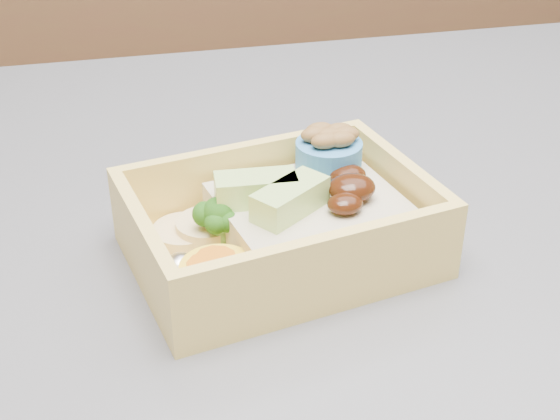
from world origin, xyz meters
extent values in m
cube|color=brown|center=(0.00, 1.20, 0.45)|extent=(3.20, 0.60, 0.90)
cube|color=#3C3B41|center=(0.00, -0.10, 0.90)|extent=(1.24, 0.84, 0.04)
cube|color=#F1CC63|center=(-0.12, -0.06, 0.92)|extent=(0.20, 0.16, 0.01)
cube|color=#F1CC63|center=(-0.13, 0.00, 0.95)|extent=(0.17, 0.04, 0.04)
cube|color=#F1CC63|center=(-0.11, -0.12, 0.95)|extent=(0.17, 0.04, 0.04)
cube|color=#F1CC63|center=(-0.04, -0.05, 0.95)|extent=(0.03, 0.11, 0.04)
cube|color=#F1CC63|center=(-0.20, -0.08, 0.95)|extent=(0.03, 0.11, 0.04)
cube|color=tan|center=(-0.10, -0.06, 0.94)|extent=(0.12, 0.12, 0.03)
ellipsoid|color=black|center=(-0.08, -0.06, 0.96)|extent=(0.03, 0.03, 0.02)
ellipsoid|color=black|center=(-0.07, -0.04, 0.96)|extent=(0.03, 0.02, 0.01)
ellipsoid|color=black|center=(-0.09, -0.07, 0.96)|extent=(0.02, 0.02, 0.01)
cube|color=#B4DE74|center=(-0.12, -0.07, 0.96)|extent=(0.05, 0.05, 0.02)
cube|color=#B4DE74|center=(-0.13, -0.05, 0.96)|extent=(0.05, 0.02, 0.02)
cylinder|color=#6EA85A|center=(-0.16, -0.05, 0.94)|extent=(0.01, 0.01, 0.02)
sphere|color=#225713|center=(-0.16, -0.05, 0.95)|extent=(0.02, 0.02, 0.02)
sphere|color=#225713|center=(-0.15, -0.05, 0.95)|extent=(0.02, 0.02, 0.02)
sphere|color=#225713|center=(-0.17, -0.05, 0.95)|extent=(0.02, 0.02, 0.02)
sphere|color=#225713|center=(-0.15, -0.06, 0.95)|extent=(0.01, 0.01, 0.01)
sphere|color=#225713|center=(-0.16, -0.06, 0.95)|extent=(0.01, 0.01, 0.01)
sphere|color=#225713|center=(-0.16, -0.05, 0.95)|extent=(0.01, 0.01, 0.01)
cylinder|color=yellow|center=(-0.17, -0.10, 0.94)|extent=(0.04, 0.04, 0.02)
cylinder|color=orange|center=(-0.17, -0.10, 0.95)|extent=(0.02, 0.02, 0.00)
cylinder|color=orange|center=(-0.17, -0.10, 0.95)|extent=(0.02, 0.02, 0.00)
cylinder|color=tan|center=(-0.18, -0.04, 0.93)|extent=(0.04, 0.04, 0.01)
cylinder|color=tan|center=(-0.16, -0.04, 0.94)|extent=(0.04, 0.04, 0.01)
ellipsoid|color=silver|center=(-0.15, -0.02, 0.94)|extent=(0.02, 0.02, 0.02)
ellipsoid|color=silver|center=(-0.18, -0.08, 0.94)|extent=(0.02, 0.02, 0.02)
cylinder|color=#3A83C5|center=(-0.08, -0.02, 0.96)|extent=(0.04, 0.04, 0.02)
ellipsoid|color=brown|center=(-0.08, -0.02, 0.98)|extent=(0.02, 0.01, 0.01)
ellipsoid|color=brown|center=(-0.07, -0.02, 0.98)|extent=(0.02, 0.01, 0.01)
ellipsoid|color=brown|center=(-0.09, -0.02, 0.98)|extent=(0.02, 0.01, 0.01)
ellipsoid|color=brown|center=(-0.07, -0.03, 0.98)|extent=(0.02, 0.01, 0.01)
ellipsoid|color=brown|center=(-0.08, -0.03, 0.98)|extent=(0.02, 0.01, 0.01)
ellipsoid|color=brown|center=(-0.07, -0.02, 0.98)|extent=(0.02, 0.01, 0.01)
ellipsoid|color=brown|center=(-0.08, -0.01, 0.98)|extent=(0.02, 0.01, 0.01)
camera|label=1|loc=(-0.21, -0.45, 1.19)|focal=50.00mm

